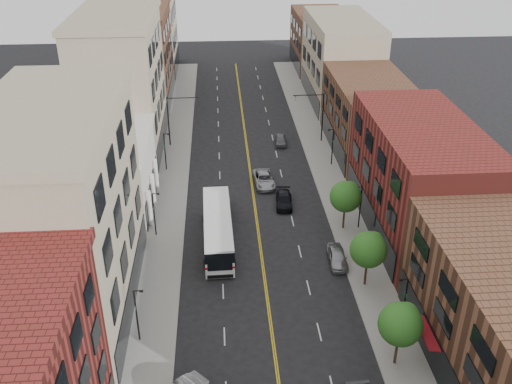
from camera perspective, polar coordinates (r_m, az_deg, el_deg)
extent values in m
cube|color=gray|center=(71.66, -8.41, 0.50)|extent=(4.00, 110.00, 0.15)
cube|color=gray|center=(72.72, 7.48, 1.01)|extent=(4.00, 110.00, 0.15)
cube|color=gray|center=(49.60, -18.78, -2.57)|extent=(10.00, 22.00, 18.00)
cube|color=silver|center=(67.34, -14.80, 1.65)|extent=(10.00, 14.00, 8.00)
cube|color=gray|center=(81.04, -13.31, 10.25)|extent=(10.00, 20.00, 18.00)
cube|color=brown|center=(100.45, -11.64, 13.00)|extent=(10.00, 20.00, 15.00)
cube|color=gray|center=(117.28, -10.75, 16.52)|extent=(10.00, 16.00, 20.00)
cube|color=maroon|center=(62.48, 15.99, 1.36)|extent=(10.00, 22.00, 12.00)
cube|color=brown|center=(81.19, 11.29, 7.49)|extent=(10.00, 20.00, 10.00)
cube|color=gray|center=(99.99, 8.45, 12.90)|extent=(10.00, 22.00, 14.00)
cube|color=brown|center=(119.36, 6.44, 14.81)|extent=(10.00, 18.00, 11.00)
cylinder|color=black|center=(47.19, 13.85, -15.13)|extent=(0.22, 0.22, 2.50)
sphere|color=#205518|center=(45.44, 14.24, -12.70)|extent=(3.40, 3.40, 3.40)
sphere|color=#205518|center=(45.55, 14.78, -11.83)|extent=(2.04, 2.04, 2.04)
cylinder|color=black|center=(54.50, 10.91, -7.98)|extent=(0.22, 0.22, 2.50)
sphere|color=#205518|center=(53.00, 11.17, -5.67)|extent=(3.40, 3.40, 3.40)
sphere|color=#205518|center=(53.17, 11.64, -4.95)|extent=(2.04, 2.04, 2.04)
cylinder|color=black|center=(62.56, 8.77, -2.57)|extent=(0.22, 0.22, 2.50)
sphere|color=#205518|center=(61.26, 8.95, -0.45)|extent=(3.40, 3.40, 3.40)
sphere|color=#205518|center=(61.47, 9.36, 0.16)|extent=(2.04, 2.04, 2.04)
cylinder|color=black|center=(47.96, -11.84, -12.01)|extent=(0.14, 0.14, 5.00)
cylinder|color=black|center=(46.35, -11.71, -9.65)|extent=(0.70, 0.10, 0.10)
cube|color=black|center=(46.34, -11.39, -9.70)|extent=(0.28, 0.14, 0.14)
cube|color=#19592D|center=(47.39, -11.95, -11.18)|extent=(0.04, 0.55, 0.35)
cylinder|color=black|center=(60.94, -10.14, -2.24)|extent=(0.14, 0.14, 5.00)
cylinder|color=black|center=(59.69, -10.01, -0.16)|extent=(0.70, 0.10, 0.10)
cube|color=black|center=(59.68, -9.77, -0.20)|extent=(0.28, 0.14, 0.14)
cube|color=#19592D|center=(60.50, -10.21, -1.50)|extent=(0.04, 0.55, 0.35)
cylinder|color=black|center=(75.10, -9.08, 3.99)|extent=(0.14, 0.14, 5.00)
cylinder|color=black|center=(74.08, -8.96, 5.76)|extent=(0.70, 0.10, 0.10)
cube|color=black|center=(74.08, -8.76, 5.73)|extent=(0.28, 0.14, 0.14)
cube|color=#19592D|center=(74.74, -9.13, 4.62)|extent=(0.04, 0.55, 0.35)
cylinder|color=black|center=(49.70, 14.62, -10.74)|extent=(0.14, 0.14, 5.00)
cylinder|color=black|center=(48.09, 14.58, -8.46)|extent=(0.70, 0.10, 0.10)
cube|color=black|center=(48.04, 14.29, -8.53)|extent=(0.28, 0.14, 0.14)
cube|color=#19592D|center=(49.15, 14.75, -9.92)|extent=(0.04, 0.55, 0.35)
cylinder|color=black|center=(62.32, 10.38, -1.52)|extent=(0.14, 0.14, 5.00)
cylinder|color=black|center=(61.04, 10.26, 0.50)|extent=(0.70, 0.10, 0.10)
cube|color=black|center=(61.01, 10.03, 0.45)|extent=(0.28, 0.14, 0.14)
cube|color=#19592D|center=(61.88, 10.45, -0.80)|extent=(0.04, 0.55, 0.35)
cylinder|color=black|center=(76.22, 7.65, 4.48)|extent=(0.14, 0.14, 5.00)
cylinder|color=black|center=(75.18, 7.51, 6.21)|extent=(0.70, 0.10, 0.10)
cube|color=black|center=(75.15, 7.32, 6.17)|extent=(0.28, 0.14, 0.14)
cube|color=#19592D|center=(75.86, 7.70, 5.10)|extent=(0.04, 0.55, 0.35)
cylinder|color=black|center=(82.03, -8.74, 7.00)|extent=(0.18, 0.18, 7.20)
cylinder|color=black|center=(80.70, -7.35, 9.31)|extent=(4.40, 0.12, 0.12)
imported|color=black|center=(80.74, -6.04, 9.10)|extent=(0.15, 0.18, 0.90)
cylinder|color=black|center=(83.06, 6.67, 7.41)|extent=(0.18, 0.18, 7.20)
cylinder|color=black|center=(81.54, 5.26, 9.63)|extent=(4.40, 0.12, 0.12)
imported|color=black|center=(81.41, 3.98, 9.35)|extent=(0.15, 0.18, 0.90)
cube|color=white|center=(59.36, -3.84, -3.71)|extent=(3.07, 12.94, 3.11)
cube|color=black|center=(58.96, -3.87, -3.09)|extent=(3.11, 12.98, 1.13)
cube|color=#B50C15|center=(59.53, -3.83, -3.97)|extent=(3.11, 12.98, 0.24)
cube|color=black|center=(53.84, -3.64, -7.11)|extent=(2.36, 0.11, 1.72)
cylinder|color=black|center=(56.49, -5.11, -7.16)|extent=(0.32, 1.04, 1.03)
cylinder|color=black|center=(56.52, -2.22, -7.03)|extent=(0.32, 1.04, 1.03)
cylinder|color=black|center=(63.68, -5.20, -2.67)|extent=(0.32, 1.04, 1.03)
cylinder|color=black|center=(63.70, -2.66, -2.56)|extent=(0.32, 1.04, 1.03)
imported|color=#919398|center=(57.40, 8.13, -6.44)|extent=(1.83, 4.37, 1.48)
imported|color=#505055|center=(65.47, -3.28, -1.46)|extent=(1.59, 4.33, 1.42)
imported|color=black|center=(66.81, 2.81, -0.82)|extent=(2.25, 4.76, 1.34)
imported|color=#94969A|center=(71.29, 0.79, 1.28)|extent=(2.91, 5.54, 1.49)
imported|color=#57565C|center=(82.83, 2.48, 5.23)|extent=(1.85, 4.04, 1.34)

